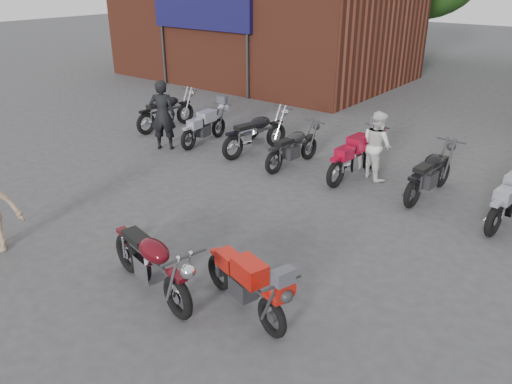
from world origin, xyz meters
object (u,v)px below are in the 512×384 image
Objects in this scene: row_bike_3 at (293,145)px; sportbike at (245,280)px; vintage_motorcycle at (151,259)px; row_bike_2 at (256,131)px; person_dark at (163,115)px; row_bike_4 at (355,154)px; row_bike_5 at (430,171)px; helmet at (125,239)px; row_bike_6 at (512,195)px; person_light at (377,145)px; row_bike_1 at (205,125)px; row_bike_0 at (167,109)px.

sportbike is at bearing -147.53° from row_bike_3.
row_bike_2 reaches higher than vintage_motorcycle.
row_bike_4 is (5.12, 1.32, -0.35)m from person_dark.
vintage_motorcycle is 1.04× the size of row_bike_5.
person_dark is 3.72m from row_bike_3.
helmet is 7.32m from row_bike_6.
sportbike is 1.14× the size of person_light.
row_bike_1 is at bearing 108.09° from row_bike_2.
row_bike_0 reaches higher than row_bike_4.
vintage_motorcycle is 1.16× the size of sportbike.
person_dark is 1.17× the size of person_light.
person_dark reaches higher than row_bike_6.
row_bike_5 is at bearing 88.07° from row_bike_6.
sportbike is 0.97× the size of row_bike_3.
sportbike is at bearing 177.90° from row_bike_5.
row_bike_4 is at bearing 93.05° from row_bike_6.
person_light is 1.44m from row_bike_5.
person_dark is at bearing 130.06° from helmet.
person_dark is (-4.95, 4.74, 0.33)m from vintage_motorcycle.
row_bike_1 is 0.91× the size of row_bike_4.
vintage_motorcycle is at bearing -178.12° from row_bike_4.
sportbike is 5.96m from row_bike_3.
row_bike_3 is at bearing -88.67° from row_bike_2.
person_dark is 5.29m from row_bike_4.
row_bike_0 is 3.56m from row_bike_2.
row_bike_5 is at bearing 84.58° from vintage_motorcycle.
row_bike_3 is at bearing 88.65° from helmet.
row_bike_3 is at bearing 43.62° from person_light.
helmet is 0.13× the size of row_bike_6.
person_light is at bearing -88.56° from row_bike_1.
person_dark is at bearing 107.89° from row_bike_4.
vintage_motorcycle is 6.40m from row_bike_5.
row_bike_0 is 8.23m from row_bike_5.
row_bike_3 is at bearing -90.00° from row_bike_0.
sportbike is 0.90× the size of row_bike_6.
person_dark is at bearing -131.81° from row_bike_0.
row_bike_2 reaches higher than row_bike_1.
person_light reaches higher than row_bike_3.
row_bike_5 reaches higher than row_bike_3.
row_bike_4 is at bearing -86.97° from row_bike_0.
person_light is at bearing -84.43° from row_bike_0.
person_light is at bearing 114.52° from sportbike.
sportbike is 0.89× the size of row_bike_4.
person_light is 6.84m from row_bike_0.
sportbike is at bearing 163.55° from row_bike_6.
row_bike_6 is (9.92, -0.24, -0.02)m from row_bike_0.
row_bike_5 is (1.77, 0.04, -0.01)m from row_bike_4.
vintage_motorcycle is at bearing 166.08° from row_bike_5.
person_dark is at bearing 162.76° from sportbike.
row_bike_3 is 0.92× the size of row_bike_4.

